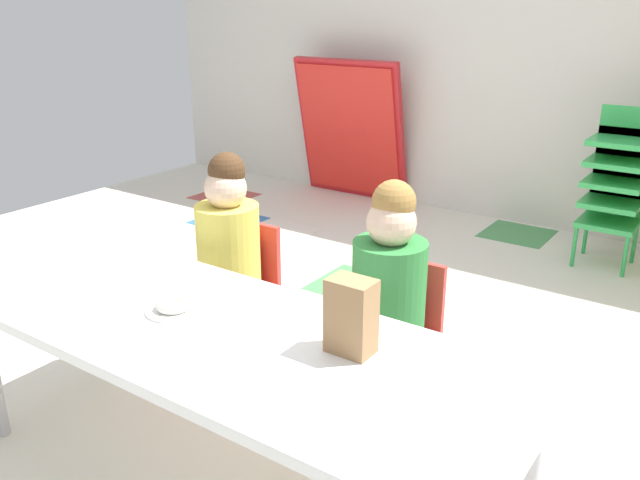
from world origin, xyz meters
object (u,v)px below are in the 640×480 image
at_px(seated_child_middle_seat, 390,283).
at_px(paper_plate_near_edge, 174,310).
at_px(folded_activity_table, 350,130).
at_px(kid_chair_green_stack, 616,179).
at_px(craft_table, 228,344).
at_px(donut_powdered_on_plate, 173,304).
at_px(seated_child_near_camera, 230,241).
at_px(paper_bag_brown, 351,316).

bearing_deg(seated_child_middle_seat, paper_plate_near_edge, -128.66).
bearing_deg(folded_activity_table, seated_child_middle_seat, -55.05).
relative_size(kid_chair_green_stack, paper_plate_near_edge, 5.11).
relative_size(craft_table, donut_powdered_on_plate, 16.41).
relative_size(craft_table, seated_child_near_camera, 2.05).
bearing_deg(seated_child_middle_seat, kid_chair_green_stack, 81.94).
bearing_deg(paper_bag_brown, seated_child_near_camera, 151.79).
distance_m(craft_table, folded_activity_table, 3.36).
relative_size(craft_table, paper_bag_brown, 8.54).
relative_size(folded_activity_table, donut_powdered_on_plate, 9.49).
bearing_deg(paper_bag_brown, paper_plate_near_edge, -170.14).
relative_size(seated_child_middle_seat, kid_chair_green_stack, 1.00).
xyz_separation_m(seated_child_middle_seat, donut_powdered_on_plate, (-0.46, -0.58, 0.02)).
bearing_deg(kid_chair_green_stack, folded_activity_table, 171.14).
bearing_deg(folded_activity_table, seated_child_near_camera, -68.63).
bearing_deg(paper_plate_near_edge, kid_chair_green_stack, 74.21).
relative_size(seated_child_middle_seat, paper_bag_brown, 4.17).
bearing_deg(craft_table, paper_bag_brown, 16.06).
bearing_deg(paper_plate_near_edge, seated_child_middle_seat, 51.34).
relative_size(seated_child_near_camera, paper_bag_brown, 4.17).
distance_m(paper_plate_near_edge, donut_powdered_on_plate, 0.02).
height_order(kid_chair_green_stack, paper_bag_brown, kid_chair_green_stack).
bearing_deg(seated_child_near_camera, folded_activity_table, 111.37).
height_order(paper_bag_brown, donut_powdered_on_plate, paper_bag_brown).
xyz_separation_m(seated_child_middle_seat, kid_chair_green_stack, (0.30, 2.13, -0.04)).
height_order(kid_chair_green_stack, donut_powdered_on_plate, kid_chair_green_stack).
height_order(seated_child_middle_seat, paper_plate_near_edge, seated_child_middle_seat).
distance_m(kid_chair_green_stack, paper_bag_brown, 2.61).
height_order(seated_child_near_camera, donut_powdered_on_plate, seated_child_near_camera).
bearing_deg(paper_plate_near_edge, folded_activity_table, 112.34).
height_order(seated_child_near_camera, paper_bag_brown, seated_child_near_camera).
distance_m(seated_child_near_camera, kid_chair_green_stack, 2.37).
distance_m(seated_child_near_camera, paper_bag_brown, 1.01).
xyz_separation_m(seated_child_near_camera, paper_bag_brown, (0.89, -0.48, 0.11)).
distance_m(craft_table, seated_child_near_camera, 0.78).
xyz_separation_m(paper_bag_brown, donut_powdered_on_plate, (-0.60, -0.10, -0.08)).
xyz_separation_m(seated_child_near_camera, kid_chair_green_stack, (1.05, 2.13, -0.04)).
bearing_deg(seated_child_near_camera, donut_powdered_on_plate, -63.73).
bearing_deg(craft_table, seated_child_near_camera, 131.53).
bearing_deg(paper_bag_brown, donut_powdered_on_plate, -170.14).
bearing_deg(kid_chair_green_stack, paper_plate_near_edge, -105.79).
xyz_separation_m(kid_chair_green_stack, folded_activity_table, (-2.01, 0.31, 0.02)).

